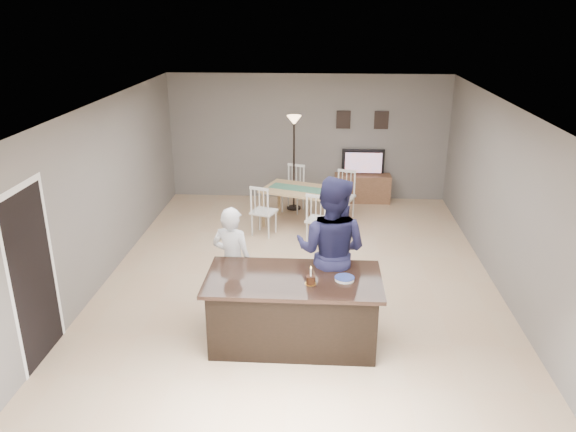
# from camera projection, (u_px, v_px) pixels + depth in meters

# --- Properties ---
(floor) EXTENTS (8.00, 8.00, 0.00)m
(floor) POSITION_uv_depth(u_px,v_px,m) (299.00, 277.00, 8.83)
(floor) COLOR tan
(floor) RESTS_ON ground
(room_shell) EXTENTS (8.00, 8.00, 8.00)m
(room_shell) POSITION_uv_depth(u_px,v_px,m) (300.00, 175.00, 8.24)
(room_shell) COLOR slate
(room_shell) RESTS_ON floor
(kitchen_island) EXTENTS (2.15, 1.10, 0.90)m
(kitchen_island) POSITION_uv_depth(u_px,v_px,m) (293.00, 309.00, 6.99)
(kitchen_island) COLOR black
(kitchen_island) RESTS_ON floor
(tv_console) EXTENTS (1.20, 0.40, 0.60)m
(tv_console) POSITION_uv_depth(u_px,v_px,m) (362.00, 188.00, 12.18)
(tv_console) COLOR brown
(tv_console) RESTS_ON floor
(television) EXTENTS (0.91, 0.12, 0.53)m
(television) POSITION_uv_depth(u_px,v_px,m) (363.00, 162.00, 12.05)
(television) COLOR black
(television) RESTS_ON tv_console
(tv_screen_glow) EXTENTS (0.78, 0.00, 0.78)m
(tv_screen_glow) POSITION_uv_depth(u_px,v_px,m) (363.00, 163.00, 11.97)
(tv_screen_glow) COLOR orange
(tv_screen_glow) RESTS_ON tv_console
(picture_frames) EXTENTS (1.10, 0.02, 0.38)m
(picture_frames) POSITION_uv_depth(u_px,v_px,m) (362.00, 120.00, 11.87)
(picture_frames) COLOR black
(picture_frames) RESTS_ON room_shell
(doorway) EXTENTS (0.00, 2.10, 2.65)m
(doorway) POSITION_uv_depth(u_px,v_px,m) (31.00, 262.00, 6.42)
(doorway) COLOR black
(doorway) RESTS_ON floor
(woman) EXTENTS (0.65, 0.52, 1.55)m
(woman) POSITION_uv_depth(u_px,v_px,m) (232.00, 262.00, 7.55)
(woman) COLOR silver
(woman) RESTS_ON floor
(man) EXTENTS (1.18, 1.04, 2.03)m
(man) POSITION_uv_depth(u_px,v_px,m) (331.00, 251.00, 7.28)
(man) COLOR #1B1B3D
(man) RESTS_ON floor
(birthday_cake) EXTENTS (0.14, 0.14, 0.22)m
(birthday_cake) POSITION_uv_depth(u_px,v_px,m) (311.00, 280.00, 6.66)
(birthday_cake) COLOR gold
(birthday_cake) RESTS_ON kitchen_island
(plate_stack) EXTENTS (0.24, 0.24, 0.04)m
(plate_stack) POSITION_uv_depth(u_px,v_px,m) (345.00, 279.00, 6.76)
(plate_stack) COLOR white
(plate_stack) RESTS_ON kitchen_island
(dining_table) EXTENTS (2.01, 2.18, 0.96)m
(dining_table) POSITION_uv_depth(u_px,v_px,m) (305.00, 196.00, 10.69)
(dining_table) COLOR tan
(dining_table) RESTS_ON floor
(floor_lamp) EXTENTS (0.29, 0.29, 1.97)m
(floor_lamp) POSITION_uv_depth(u_px,v_px,m) (294.00, 137.00, 11.31)
(floor_lamp) COLOR black
(floor_lamp) RESTS_ON floor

